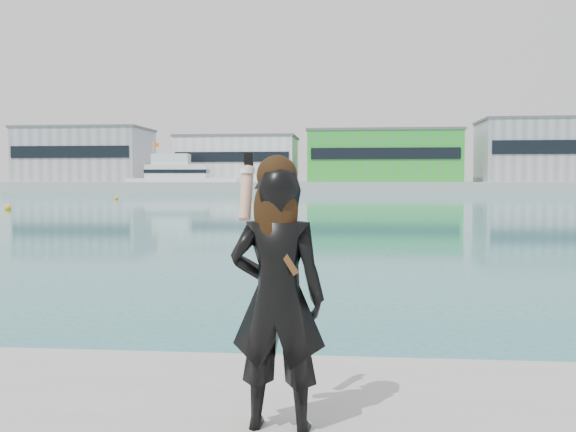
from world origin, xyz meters
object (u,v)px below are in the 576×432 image
object	(u,v)px
motor_yacht	(180,178)
woman	(277,290)
buoy_far	(116,200)
buoy_extra	(8,210)

from	to	relation	value
motor_yacht	woman	size ratio (longest dim) A/B	11.87
motor_yacht	woman	bearing A→B (deg)	-79.45
buoy_far	woman	distance (m)	77.51
motor_yacht	buoy_far	bearing A→B (deg)	-90.13
motor_yacht	buoy_extra	bearing A→B (deg)	-90.84
buoy_extra	woman	world-z (taller)	woman
buoy_far	buoy_extra	distance (m)	27.57
motor_yacht	woman	distance (m)	119.46
buoy_far	woman	world-z (taller)	woman
motor_yacht	woman	world-z (taller)	motor_yacht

